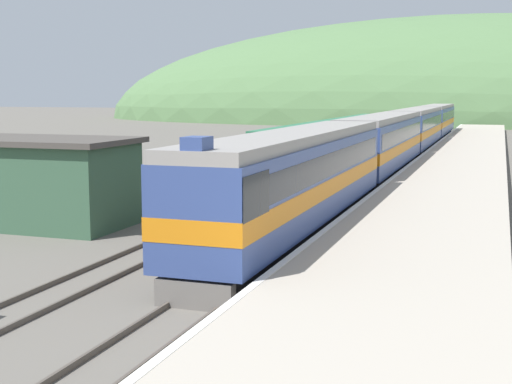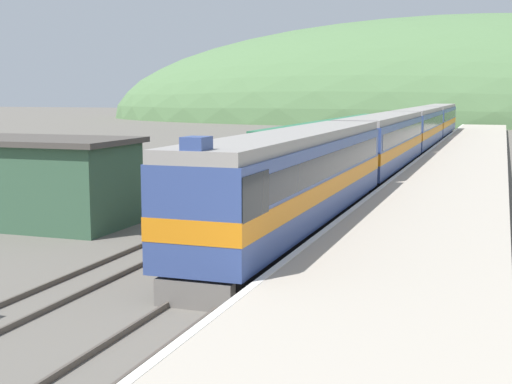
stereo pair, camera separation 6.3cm
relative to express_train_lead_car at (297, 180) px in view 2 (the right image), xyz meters
The scene contains 10 objects.
track_main 40.21m from the express_train_lead_car, 90.00° to the left, with size 1.52×180.00×0.16m.
track_siding 40.44m from the express_train_lead_car, 96.13° to the left, with size 1.52×180.00×0.16m.
platform 20.82m from the express_train_lead_car, 76.31° to the left, with size 6.53×140.00×0.86m.
distant_hills 128.19m from the express_train_lead_car, 90.00° to the left, with size 160.63×72.28×43.20m.
station_shed 11.36m from the express_train_lead_car, behind, with size 8.05×4.95×3.88m.
express_train_lead_car is the anchor object (origin of this frame).
carriage_second 22.04m from the express_train_lead_car, 90.00° to the left, with size 2.93×20.65×4.31m.
carriage_third 43.57m from the express_train_lead_car, 90.00° to the left, with size 2.93×20.65×4.31m.
carriage_fourth 65.09m from the express_train_lead_car, 90.00° to the left, with size 2.93×20.65×4.31m.
siding_train 28.14m from the express_train_lead_car, 98.82° to the left, with size 2.90×35.65×3.70m.
Camera 2 is at (7.75, 2.46, 5.84)m, focal length 50.00 mm.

